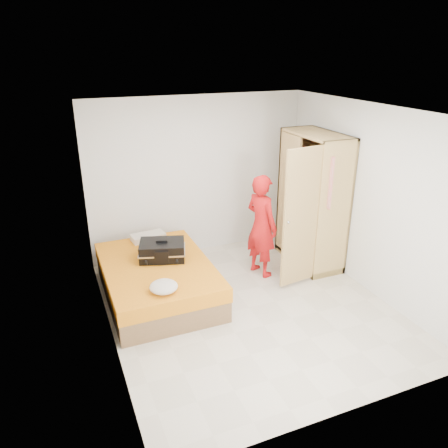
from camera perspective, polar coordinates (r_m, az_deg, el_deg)
name	(u,v)px	position (r m, az deg, el deg)	size (l,w,h in m)	color
room	(251,218)	(5.42, 3.56, 0.77)	(4.00, 4.02, 2.60)	beige
bed	(158,280)	(6.21, -8.66, -7.20)	(1.42, 2.02, 0.50)	brown
wardrobe	(311,205)	(6.90, 11.33, 2.49)	(1.17, 1.26, 2.10)	#DBBE6B
person	(261,226)	(6.55, 4.91, -0.23)	(0.57, 0.38, 1.57)	red
suitcase	(162,250)	(6.19, -8.08, -3.42)	(0.74, 0.63, 0.28)	black
round_cushion	(164,287)	(5.41, -7.89, -8.11)	(0.35, 0.35, 0.13)	beige
pillow	(148,237)	(6.85, -9.89, -1.65)	(0.51, 0.26, 0.09)	beige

